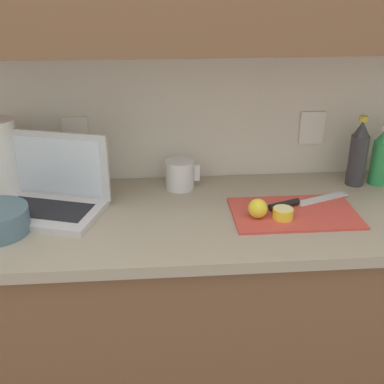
% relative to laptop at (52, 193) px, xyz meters
% --- Properties ---
extents(wall_back, '(5.20, 0.38, 2.60)m').
position_rel_laptop_xyz_m(wall_back, '(0.28, 0.16, 0.56)').
color(wall_back, silver).
rests_on(wall_back, ground_plane).
extents(counter_unit, '(2.14, 0.60, 0.94)m').
position_rel_laptop_xyz_m(counter_unit, '(0.26, -0.06, -0.51)').
color(counter_unit, brown).
rests_on(counter_unit, ground_plane).
extents(laptop, '(0.39, 0.32, 0.24)m').
position_rel_laptop_xyz_m(laptop, '(0.00, 0.00, 0.00)').
color(laptop, silver).
rests_on(laptop, counter_unit).
extents(cutting_board, '(0.39, 0.24, 0.01)m').
position_rel_laptop_xyz_m(cutting_board, '(0.77, -0.10, -0.05)').
color(cutting_board, '#D1473D').
rests_on(cutting_board, counter_unit).
extents(knife, '(0.30, 0.14, 0.02)m').
position_rel_laptop_xyz_m(knife, '(0.78, -0.05, -0.04)').
color(knife, silver).
rests_on(knife, cutting_board).
extents(lemon_half_cut, '(0.06, 0.06, 0.03)m').
position_rel_laptop_xyz_m(lemon_half_cut, '(0.72, -0.14, -0.03)').
color(lemon_half_cut, yellow).
rests_on(lemon_half_cut, cutting_board).
extents(lemon_whole_beside, '(0.06, 0.06, 0.06)m').
position_rel_laptop_xyz_m(lemon_whole_beside, '(0.64, -0.12, -0.02)').
color(lemon_whole_beside, yellow).
rests_on(lemon_whole_beside, cutting_board).
extents(bottle_green_soda, '(0.06, 0.06, 0.25)m').
position_rel_laptop_xyz_m(bottle_green_soda, '(1.05, 0.12, 0.06)').
color(bottle_green_soda, '#333338').
rests_on(bottle_green_soda, counter_unit).
extents(bottle_oil_tall, '(0.06, 0.06, 0.22)m').
position_rel_laptop_xyz_m(bottle_oil_tall, '(1.13, 0.12, 0.04)').
color(bottle_oil_tall, '#2D934C').
rests_on(bottle_oil_tall, counter_unit).
extents(measuring_cup, '(0.12, 0.10, 0.10)m').
position_rel_laptop_xyz_m(measuring_cup, '(0.42, 0.13, -0.01)').
color(measuring_cup, silver).
rests_on(measuring_cup, counter_unit).
extents(paper_towel_roll, '(0.11, 0.11, 0.27)m').
position_rel_laptop_xyz_m(paper_towel_roll, '(-0.17, 0.12, 0.08)').
color(paper_towel_roll, white).
rests_on(paper_towel_roll, counter_unit).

